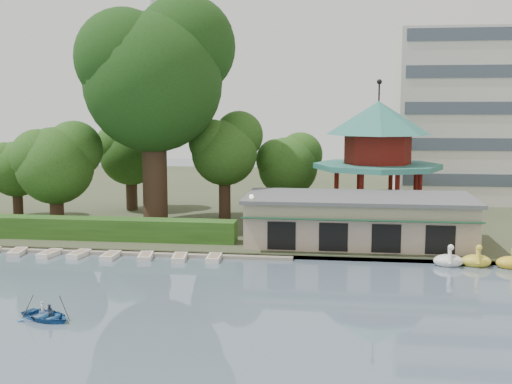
% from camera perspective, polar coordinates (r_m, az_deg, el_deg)
% --- Properties ---
extents(ground_plane, '(220.00, 220.00, 0.00)m').
position_cam_1_polar(ground_plane, '(33.86, -7.51, -12.41)').
color(ground_plane, slate).
rests_on(ground_plane, ground).
extents(shore, '(220.00, 70.00, 0.40)m').
position_cam_1_polar(shore, '(83.91, 1.66, -0.19)').
color(shore, '#424930').
rests_on(shore, ground).
extents(embankment, '(220.00, 0.60, 0.30)m').
position_cam_1_polar(embankment, '(50.05, -2.39, -5.58)').
color(embankment, gray).
rests_on(embankment, ground).
extents(dock, '(34.00, 1.60, 0.24)m').
position_cam_1_polar(dock, '(53.31, -15.27, -5.06)').
color(dock, gray).
rests_on(dock, ground).
extents(boathouse, '(18.60, 9.39, 3.90)m').
position_cam_1_polar(boathouse, '(53.50, 9.09, -2.38)').
color(boathouse, tan).
rests_on(boathouse, shore).
extents(pavilion, '(12.40, 12.40, 13.50)m').
position_cam_1_polar(pavilion, '(62.95, 10.77, 3.75)').
color(pavilion, tan).
rests_on(pavilion, shore).
extents(broadcast_tower, '(8.00, 8.00, 96.00)m').
position_cam_1_polar(broadcast_tower, '(179.40, -9.21, 14.67)').
color(broadcast_tower, silver).
rests_on(broadcast_tower, ground).
extents(hedge, '(30.00, 2.00, 1.80)m').
position_cam_1_polar(hedge, '(57.22, -16.82, -3.06)').
color(hedge, '#2C581C').
rests_on(hedge, shore).
extents(lamp_post, '(0.36, 0.36, 4.28)m').
position_cam_1_polar(lamp_post, '(50.85, -0.41, -1.70)').
color(lamp_post, black).
rests_on(lamp_post, shore).
extents(big_tree, '(14.27, 13.30, 21.70)m').
position_cam_1_polar(big_tree, '(61.48, -8.96, 10.62)').
color(big_tree, '#3A281C').
rests_on(big_tree, shore).
extents(small_trees, '(39.31, 17.16, 10.75)m').
position_cam_1_polar(small_trees, '(65.80, -11.33, 3.08)').
color(small_trees, '#3A281C').
rests_on(small_trees, shore).
extents(moored_rowboats, '(27.24, 2.66, 0.36)m').
position_cam_1_polar(moored_rowboats, '(52.83, -17.91, -5.21)').
color(moored_rowboats, white).
rests_on(moored_rowboats, ground).
extents(rowboat_with_passengers, '(5.26, 4.60, 2.01)m').
position_cam_1_polar(rowboat_with_passengers, '(37.36, -18.16, -10.07)').
color(rowboat_with_passengers, '#2C65A6').
rests_on(rowboat_with_passengers, ground).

